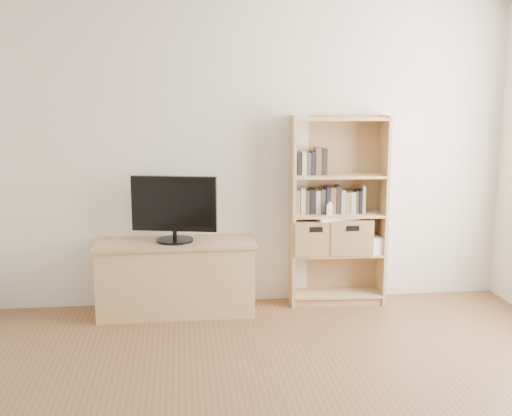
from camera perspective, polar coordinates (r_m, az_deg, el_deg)
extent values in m
cube|color=silver|center=(5.49, -0.56, 4.81)|extent=(4.50, 0.02, 2.60)
cube|color=tan|center=(5.43, -7.14, -6.22)|extent=(1.28, 0.48, 0.58)
cube|color=tan|center=(5.55, 7.30, -0.27)|extent=(0.83, 0.33, 1.63)
cube|color=black|center=(5.28, -7.28, -0.03)|extent=(0.70, 0.21, 0.55)
cube|color=olive|center=(5.55, 7.29, 0.79)|extent=(0.90, 0.26, 0.24)
cube|color=olive|center=(5.47, 5.50, 4.08)|extent=(0.40, 0.16, 0.21)
cube|color=white|center=(5.44, 6.56, -0.15)|extent=(0.05, 0.03, 0.10)
cube|color=#A08348|center=(5.56, 5.06, -2.48)|extent=(0.36, 0.30, 0.30)
cube|color=#A08348|center=(5.61, 8.26, -2.38)|extent=(0.39, 0.32, 0.30)
cube|color=silver|center=(5.55, 6.98, -0.82)|extent=(0.40, 0.32, 0.03)
cube|color=silver|center=(5.67, 10.03, -3.26)|extent=(0.21, 0.28, 0.12)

